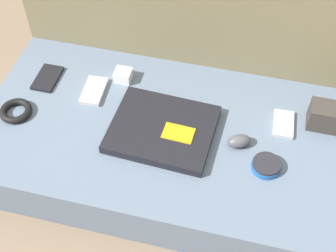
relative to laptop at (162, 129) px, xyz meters
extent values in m
plane|color=#7A6651|center=(0.01, 0.01, -0.17)|extent=(8.00, 8.00, 0.00)
cube|color=slate|center=(0.01, 0.01, -0.09)|extent=(1.15, 0.60, 0.15)
cube|color=#756B4C|center=(0.01, 0.41, 0.12)|extent=(1.15, 0.20, 0.58)
cube|color=black|center=(0.00, 0.00, 0.00)|extent=(0.31, 0.27, 0.03)
cube|color=orange|center=(0.05, -0.02, 0.02)|extent=(0.09, 0.06, 0.00)
ellipsoid|color=#4C4C51|center=(0.23, 0.01, 0.01)|extent=(0.08, 0.07, 0.04)
cylinder|color=#1E569E|center=(0.31, -0.06, 0.00)|extent=(0.08, 0.08, 0.02)
cylinder|color=#232328|center=(0.31, -0.06, 0.01)|extent=(0.08, 0.08, 0.01)
cube|color=#B7B7BC|center=(-0.25, 0.11, -0.01)|extent=(0.07, 0.12, 0.01)
cube|color=black|center=(-0.42, 0.13, -0.01)|extent=(0.07, 0.12, 0.01)
cube|color=#B7B7BC|center=(0.35, 0.11, -0.01)|extent=(0.06, 0.11, 0.01)
cube|color=#38332D|center=(0.48, 0.14, 0.03)|extent=(0.13, 0.07, 0.08)
cube|color=silver|center=(-0.18, 0.19, 0.00)|extent=(0.05, 0.05, 0.04)
torus|color=black|center=(-0.46, -0.04, 0.00)|extent=(0.10, 0.10, 0.02)
camera|label=1|loc=(0.23, -0.84, 1.08)|focal=50.00mm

